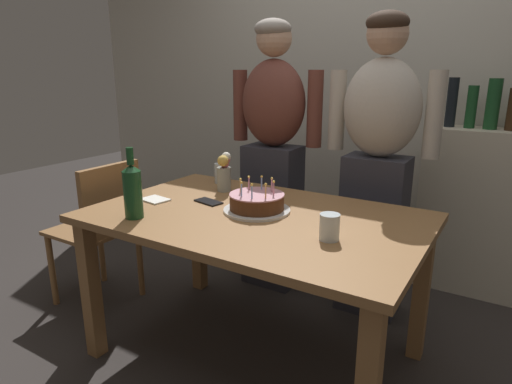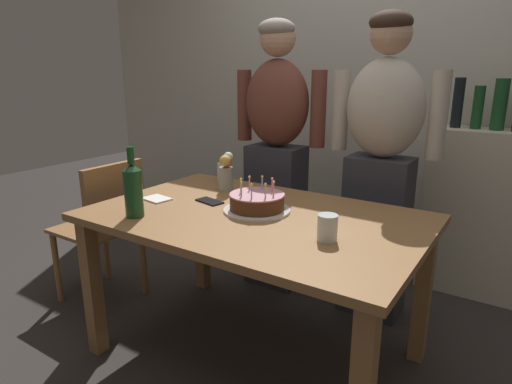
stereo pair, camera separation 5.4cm
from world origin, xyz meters
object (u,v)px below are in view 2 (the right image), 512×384
(person_man_bearded, at_px, (276,153))
(wine_bottle, at_px, (133,189))
(birthday_cake, at_px, (257,203))
(water_glass_far, at_px, (327,228))
(napkin_stack, at_px, (157,199))
(flower_vase, at_px, (226,171))
(person_woman_cardigan, at_px, (381,166))
(water_glass_near, at_px, (223,173))
(dining_chair, at_px, (106,222))
(cell_phone, at_px, (210,201))

(person_man_bearded, bearing_deg, wine_bottle, 84.17)
(birthday_cake, height_order, water_glass_far, birthday_cake)
(napkin_stack, bearing_deg, flower_vase, 59.63)
(wine_bottle, bearing_deg, flower_vase, 81.97)
(person_woman_cardigan, bearing_deg, napkin_stack, 42.78)
(water_glass_near, relative_size, napkin_stack, 0.86)
(person_woman_cardigan, relative_size, dining_chair, 1.90)
(water_glass_near, xyz_separation_m, dining_chair, (-0.55, -0.42, -0.28))
(water_glass_far, xyz_separation_m, cell_phone, (-0.70, 0.15, -0.05))
(water_glass_near, height_order, person_man_bearded, person_man_bearded)
(cell_phone, relative_size, dining_chair, 0.17)
(water_glass_far, height_order, person_man_bearded, person_man_bearded)
(cell_phone, bearing_deg, person_man_bearded, 104.76)
(cell_phone, relative_size, person_woman_cardigan, 0.09)
(person_man_bearded, bearing_deg, person_woman_cardigan, -180.00)
(water_glass_far, xyz_separation_m, napkin_stack, (-0.95, 0.03, -0.05))
(water_glass_near, relative_size, person_woman_cardigan, 0.07)
(water_glass_far, distance_m, cell_phone, 0.72)
(napkin_stack, relative_size, dining_chair, 0.16)
(water_glass_far, height_order, dining_chair, dining_chair)
(wine_bottle, distance_m, dining_chair, 0.74)
(cell_phone, xyz_separation_m, flower_vase, (-0.06, 0.22, 0.11))
(person_man_bearded, xyz_separation_m, person_woman_cardigan, (0.66, 0.00, 0.00))
(flower_vase, xyz_separation_m, person_woman_cardigan, (0.68, 0.48, 0.02))
(birthday_cake, bearing_deg, water_glass_near, 143.44)
(flower_vase, bearing_deg, person_man_bearded, 86.80)
(water_glass_near, height_order, dining_chair, dining_chair)
(birthday_cake, distance_m, cell_phone, 0.28)
(water_glass_near, bearing_deg, person_man_bearded, 67.57)
(birthday_cake, relative_size, person_woman_cardigan, 0.19)
(birthday_cake, relative_size, water_glass_near, 2.68)
(water_glass_near, bearing_deg, person_woman_cardigan, 23.82)
(flower_vase, height_order, person_man_bearded, person_man_bearded)
(person_woman_cardigan, bearing_deg, birthday_cake, 63.26)
(cell_phone, bearing_deg, dining_chair, -162.04)
(water_glass_near, relative_size, water_glass_far, 1.12)
(dining_chair, bearing_deg, wine_bottle, 64.44)
(person_man_bearded, bearing_deg, water_glass_near, 67.57)
(person_man_bearded, bearing_deg, water_glass_far, 130.82)
(cell_phone, relative_size, person_man_bearded, 0.09)
(person_man_bearded, distance_m, dining_chair, 1.10)
(flower_vase, bearing_deg, napkin_stack, -120.37)
(napkin_stack, xyz_separation_m, person_woman_cardigan, (0.88, 0.81, 0.13))
(birthday_cake, bearing_deg, water_glass_far, -19.88)
(wine_bottle, distance_m, napkin_stack, 0.29)
(water_glass_near, relative_size, cell_phone, 0.81)
(birthday_cake, height_order, flower_vase, flower_vase)
(birthday_cake, relative_size, person_man_bearded, 0.19)
(wine_bottle, bearing_deg, person_woman_cardigan, 54.03)
(napkin_stack, bearing_deg, person_woman_cardigan, 42.78)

